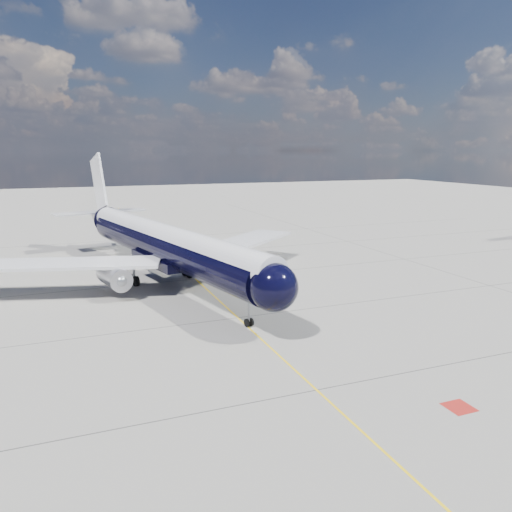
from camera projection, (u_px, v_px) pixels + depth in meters
The scene contains 4 objects.
ground at pixel (185, 270), 63.40m from camera, with size 320.00×320.00×0.00m, color gray.
taxiway_centerline at pixel (195, 279), 58.85m from camera, with size 0.16×160.00×0.01m, color yellow.
red_marking at pixel (459, 407), 29.43m from camera, with size 1.60×1.60×0.01m, color maroon.
main_airliner at pixel (161, 243), 57.00m from camera, with size 40.62×50.13×14.62m.
Camera 1 is at (-14.25, -30.66, 14.84)m, focal length 35.00 mm.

